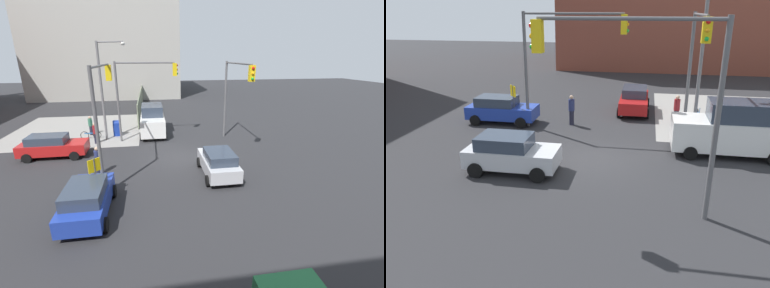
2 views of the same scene
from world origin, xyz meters
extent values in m
plane|color=#28282B|center=(0.00, 0.00, 0.00)|extent=(120.00, 120.00, 0.00)
cube|color=gray|center=(9.00, 9.00, 0.01)|extent=(12.00, 12.00, 0.01)
cube|color=slate|center=(17.27, 3.20, 1.20)|extent=(18.53, 0.12, 2.40)
cube|color=#9E9B93|center=(36.00, 8.89, 8.06)|extent=(20.00, 24.00, 16.13)
cylinder|color=#59595B|center=(-4.50, 4.50, 3.25)|extent=(0.18, 0.18, 6.50)
cylinder|color=#59595B|center=(-1.76, 4.50, 6.38)|extent=(5.48, 0.12, 0.12)
cube|color=yellow|center=(0.98, 4.50, 5.85)|extent=(0.32, 0.36, 1.00)
sphere|color=red|center=(1.16, 4.50, 6.17)|extent=(0.18, 0.18, 0.18)
sphere|color=orange|center=(1.16, 4.50, 5.85)|extent=(0.18, 0.18, 0.18)
sphere|color=green|center=(1.16, 4.50, 5.53)|extent=(0.18, 0.18, 0.18)
cylinder|color=#59595B|center=(4.50, -4.50, 3.25)|extent=(0.18, 0.18, 6.50)
cylinder|color=#59595B|center=(1.70, -4.50, 6.38)|extent=(5.60, 0.12, 0.12)
cube|color=yellow|center=(-1.10, -4.50, 5.85)|extent=(0.32, 0.36, 1.00)
sphere|color=red|center=(-1.28, -4.50, 6.17)|extent=(0.18, 0.18, 0.18)
sphere|color=orange|center=(-1.28, -4.50, 5.85)|extent=(0.18, 0.18, 0.18)
sphere|color=green|center=(-1.28, -4.50, 5.53)|extent=(0.18, 0.18, 0.18)
cylinder|color=#59595B|center=(4.50, 4.50, 3.25)|extent=(0.18, 0.18, 6.50)
cylinder|color=#59595B|center=(4.50, 2.17, 6.38)|extent=(0.12, 4.67, 0.12)
cube|color=yellow|center=(4.50, -0.17, 5.85)|extent=(0.36, 0.32, 1.00)
sphere|color=red|center=(4.50, -0.35, 6.17)|extent=(0.18, 0.18, 0.18)
sphere|color=orange|center=(4.50, -0.35, 5.85)|extent=(0.18, 0.18, 0.18)
sphere|color=green|center=(4.50, -0.35, 5.53)|extent=(0.18, 0.18, 0.18)
cylinder|color=slate|center=(5.20, 5.80, 4.00)|extent=(0.20, 0.20, 8.00)
cylinder|color=slate|center=(4.61, 4.76, 7.90)|extent=(1.27, 2.14, 0.10)
ellipsoid|color=silver|center=(4.01, 3.71, 7.75)|extent=(0.56, 0.36, 0.24)
cylinder|color=#4C4C4C|center=(-5.40, 4.63, 1.20)|extent=(0.08, 0.08, 2.40)
cube|color=yellow|center=(-5.40, 4.63, 2.05)|extent=(0.48, 0.48, 0.64)
cube|color=navy|center=(6.20, 5.00, 0.57)|extent=(0.56, 0.64, 1.15)
cylinder|color=navy|center=(6.20, 5.00, 1.15)|extent=(0.56, 0.64, 0.56)
cube|color=#1E389E|center=(-6.22, 4.89, 0.70)|extent=(4.18, 1.80, 0.75)
cube|color=#2D3847|center=(-6.56, 4.89, 1.35)|extent=(2.34, 1.58, 0.55)
cylinder|color=black|center=(-4.80, 5.79, 0.32)|extent=(0.64, 0.22, 0.64)
cylinder|color=black|center=(-4.80, 3.99, 0.32)|extent=(0.64, 0.22, 0.64)
cylinder|color=black|center=(-7.65, 5.79, 0.32)|extent=(0.64, 0.22, 0.64)
cylinder|color=black|center=(-7.65, 3.99, 0.32)|extent=(0.64, 0.22, 0.64)
cube|color=#B21919|center=(1.57, 8.84, 0.70)|extent=(1.80, 4.49, 0.75)
cube|color=#2D3847|center=(1.57, 9.20, 1.35)|extent=(1.58, 2.52, 0.55)
cylinder|color=black|center=(2.47, 7.32, 0.32)|extent=(0.22, 0.64, 0.64)
cylinder|color=black|center=(0.67, 7.32, 0.32)|extent=(0.22, 0.64, 0.64)
cylinder|color=black|center=(2.47, 10.37, 0.32)|extent=(0.22, 0.64, 0.64)
cylinder|color=black|center=(0.67, 10.37, 0.32)|extent=(0.22, 0.64, 0.64)
cube|color=#B7BABF|center=(-3.14, -1.95, 0.70)|extent=(3.93, 1.80, 0.75)
cube|color=#2D3847|center=(-3.46, -1.95, 1.35)|extent=(2.20, 1.58, 0.55)
cylinder|color=black|center=(-1.81, -1.05, 0.32)|extent=(0.64, 0.22, 0.64)
cylinder|color=black|center=(-1.81, -2.85, 0.32)|extent=(0.64, 0.22, 0.64)
cylinder|color=black|center=(-4.48, -1.05, 0.32)|extent=(0.64, 0.22, 0.64)
cylinder|color=black|center=(-4.48, -2.85, 0.32)|extent=(0.64, 0.22, 0.64)
cube|color=white|center=(6.35, 1.80, 1.02)|extent=(5.40, 2.10, 1.40)
cube|color=#2D3847|center=(6.78, 1.80, 2.17)|extent=(3.02, 1.85, 0.90)
cylinder|color=black|center=(4.52, 0.75, 0.32)|extent=(0.64, 0.22, 0.64)
cylinder|color=black|center=(4.52, 2.85, 0.32)|extent=(0.64, 0.22, 0.64)
cylinder|color=black|center=(8.19, 0.75, 0.32)|extent=(0.64, 0.22, 0.64)
cylinder|color=black|center=(8.19, 2.85, 0.32)|extent=(0.64, 0.22, 0.64)
cylinder|color=maroon|center=(4.20, 6.50, 1.19)|extent=(0.36, 0.36, 0.67)
sphere|color=tan|center=(4.20, 6.50, 1.64)|extent=(0.23, 0.23, 0.23)
cylinder|color=#1E1E2D|center=(4.20, 6.50, 0.43)|extent=(0.28, 0.28, 0.85)
cylinder|color=#2D664C|center=(6.80, 7.40, 1.19)|extent=(0.36, 0.36, 0.67)
sphere|color=tan|center=(6.80, 7.40, 1.64)|extent=(0.23, 0.23, 0.23)
cylinder|color=#1E1E2D|center=(6.80, 7.40, 0.43)|extent=(0.28, 0.28, 0.85)
cylinder|color=navy|center=(-2.00, 5.20, 1.22)|extent=(0.36, 0.36, 0.69)
sphere|color=tan|center=(-2.00, 5.20, 1.69)|extent=(0.24, 0.24, 0.24)
cylinder|color=#1E1E2D|center=(-2.00, 5.20, 0.44)|extent=(0.28, 0.28, 0.88)
torus|color=black|center=(5.60, 7.72, 0.33)|extent=(0.05, 0.71, 0.71)
torus|color=black|center=(5.60, 6.68, 0.33)|extent=(0.05, 0.71, 0.71)
cube|color=#1E5999|center=(5.60, 7.20, 0.51)|extent=(0.04, 1.04, 0.08)
cylinder|color=#1E5999|center=(5.60, 6.92, 0.75)|extent=(0.04, 0.04, 0.40)
camera|label=1|loc=(-16.97, 1.85, 6.90)|focal=24.00mm
camera|label=2|loc=(2.28, -16.07, 6.69)|focal=35.00mm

